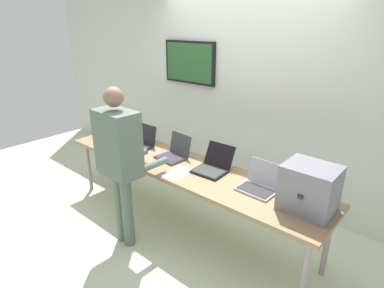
{
  "coord_description": "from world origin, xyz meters",
  "views": [
    {
      "loc": [
        2.08,
        -2.25,
        2.16
      ],
      "look_at": [
        0.01,
        0.14,
        0.94
      ],
      "focal_mm": 29.54,
      "sensor_mm": 36.0,
      "label": 1
    }
  ],
  "objects_px": {
    "person": "(120,155)",
    "coffee_mug": "(117,150)",
    "laptop_station_3": "(213,165)",
    "laptop_station_4": "(260,184)",
    "equipment_box": "(309,188)",
    "laptop_station_0": "(115,131)",
    "laptop_station_2": "(174,153)",
    "workbench": "(183,169)",
    "laptop_station_1": "(141,142)"
  },
  "relations": [
    {
      "from": "laptop_station_4",
      "to": "equipment_box",
      "type": "bearing_deg",
      "value": -4.86
    },
    {
      "from": "workbench",
      "to": "coffee_mug",
      "type": "xyz_separation_m",
      "value": [
        -0.8,
        -0.25,
        0.09
      ]
    },
    {
      "from": "equipment_box",
      "to": "laptop_station_4",
      "type": "distance_m",
      "value": 0.48
    },
    {
      "from": "equipment_box",
      "to": "laptop_station_4",
      "type": "xyz_separation_m",
      "value": [
        -0.46,
        0.04,
        -0.14
      ]
    },
    {
      "from": "laptop_station_2",
      "to": "laptop_station_4",
      "type": "height_order",
      "value": "laptop_station_2"
    },
    {
      "from": "laptop_station_0",
      "to": "coffee_mug",
      "type": "height_order",
      "value": "laptop_station_0"
    },
    {
      "from": "laptop_station_3",
      "to": "laptop_station_0",
      "type": "bearing_deg",
      "value": -179.74
    },
    {
      "from": "workbench",
      "to": "laptop_station_1",
      "type": "relative_size",
      "value": 9.26
    },
    {
      "from": "laptop_station_1",
      "to": "laptop_station_2",
      "type": "height_order",
      "value": "laptop_station_1"
    },
    {
      "from": "laptop_station_0",
      "to": "laptop_station_2",
      "type": "relative_size",
      "value": 1.14
    },
    {
      "from": "person",
      "to": "coffee_mug",
      "type": "relative_size",
      "value": 17.26
    },
    {
      "from": "laptop_station_1",
      "to": "coffee_mug",
      "type": "relative_size",
      "value": 3.63
    },
    {
      "from": "laptop_station_0",
      "to": "laptop_station_4",
      "type": "distance_m",
      "value": 2.21
    },
    {
      "from": "workbench",
      "to": "coffee_mug",
      "type": "bearing_deg",
      "value": -162.71
    },
    {
      "from": "person",
      "to": "coffee_mug",
      "type": "bearing_deg",
      "value": 146.74
    },
    {
      "from": "laptop_station_2",
      "to": "laptop_station_3",
      "type": "distance_m",
      "value": 0.53
    },
    {
      "from": "laptop_station_1",
      "to": "laptop_station_2",
      "type": "distance_m",
      "value": 0.55
    },
    {
      "from": "equipment_box",
      "to": "laptop_station_0",
      "type": "bearing_deg",
      "value": 178.52
    },
    {
      "from": "laptop_station_4",
      "to": "coffee_mug",
      "type": "distance_m",
      "value": 1.72
    },
    {
      "from": "person",
      "to": "laptop_station_3",
      "type": "bearing_deg",
      "value": 53.25
    },
    {
      "from": "laptop_station_1",
      "to": "laptop_station_0",
      "type": "bearing_deg",
      "value": 175.94
    },
    {
      "from": "laptop_station_1",
      "to": "laptop_station_3",
      "type": "distance_m",
      "value": 1.08
    },
    {
      "from": "laptop_station_3",
      "to": "person",
      "type": "height_order",
      "value": "person"
    },
    {
      "from": "laptop_station_3",
      "to": "laptop_station_4",
      "type": "xyz_separation_m",
      "value": [
        0.56,
        -0.04,
        0.0
      ]
    },
    {
      "from": "laptop_station_4",
      "to": "laptop_station_3",
      "type": "bearing_deg",
      "value": 176.19
    },
    {
      "from": "laptop_station_2",
      "to": "laptop_station_4",
      "type": "bearing_deg",
      "value": -0.73
    },
    {
      "from": "laptop_station_2",
      "to": "person",
      "type": "bearing_deg",
      "value": -91.76
    },
    {
      "from": "equipment_box",
      "to": "laptop_station_4",
      "type": "height_order",
      "value": "equipment_box"
    },
    {
      "from": "workbench",
      "to": "laptop_station_0",
      "type": "height_order",
      "value": "laptop_station_0"
    },
    {
      "from": "workbench",
      "to": "laptop_station_4",
      "type": "height_order",
      "value": "laptop_station_4"
    },
    {
      "from": "workbench",
      "to": "laptop_station_2",
      "type": "distance_m",
      "value": 0.26
    },
    {
      "from": "laptop_station_1",
      "to": "laptop_station_4",
      "type": "xyz_separation_m",
      "value": [
        1.65,
        0.01,
        -0.0
      ]
    },
    {
      "from": "workbench",
      "to": "equipment_box",
      "type": "height_order",
      "value": "equipment_box"
    },
    {
      "from": "workbench",
      "to": "laptop_station_2",
      "type": "xyz_separation_m",
      "value": [
        -0.22,
        0.1,
        0.11
      ]
    },
    {
      "from": "equipment_box",
      "to": "laptop_station_4",
      "type": "relative_size",
      "value": 1.2
    },
    {
      "from": "person",
      "to": "workbench",
      "type": "bearing_deg",
      "value": 69.04
    },
    {
      "from": "laptop_station_2",
      "to": "person",
      "type": "xyz_separation_m",
      "value": [
        -0.02,
        -0.72,
        0.2
      ]
    },
    {
      "from": "laptop_station_1",
      "to": "laptop_station_4",
      "type": "bearing_deg",
      "value": 0.34
    },
    {
      "from": "laptop_station_0",
      "to": "laptop_station_1",
      "type": "xyz_separation_m",
      "value": [
        0.56,
        -0.04,
        -0.0
      ]
    },
    {
      "from": "laptop_station_3",
      "to": "person",
      "type": "bearing_deg",
      "value": -126.75
    },
    {
      "from": "laptop_station_1",
      "to": "laptop_station_2",
      "type": "xyz_separation_m",
      "value": [
        0.55,
        0.02,
        -0.0
      ]
    },
    {
      "from": "laptop_station_0",
      "to": "laptop_station_4",
      "type": "height_order",
      "value": "laptop_station_0"
    },
    {
      "from": "laptop_station_0",
      "to": "laptop_station_2",
      "type": "bearing_deg",
      "value": -0.83
    },
    {
      "from": "workbench",
      "to": "equipment_box",
      "type": "relative_size",
      "value": 7.78
    },
    {
      "from": "coffee_mug",
      "to": "laptop_station_0",
      "type": "bearing_deg",
      "value": 145.49
    },
    {
      "from": "laptop_station_3",
      "to": "laptop_station_4",
      "type": "height_order",
      "value": "laptop_station_3"
    },
    {
      "from": "laptop_station_3",
      "to": "person",
      "type": "relative_size",
      "value": 0.24
    },
    {
      "from": "coffee_mug",
      "to": "workbench",
      "type": "bearing_deg",
      "value": 17.29
    },
    {
      "from": "laptop_station_2",
      "to": "laptop_station_0",
      "type": "bearing_deg",
      "value": 179.17
    },
    {
      "from": "workbench",
      "to": "laptop_station_2",
      "type": "relative_size",
      "value": 9.49
    }
  ]
}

